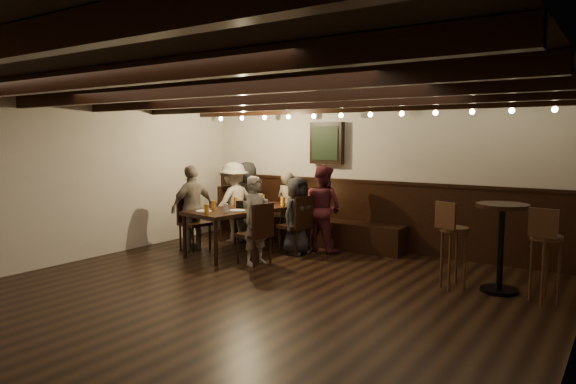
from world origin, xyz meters
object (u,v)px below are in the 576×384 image
Objects in this scene: person_bench_left at (247,199)px; bar_stool_left at (453,257)px; chair_right_near at (296,236)px; person_bench_right at (323,208)px; chair_right_far at (255,245)px; dining_table at (244,212)px; person_right_far at (256,221)px; high_top_table at (501,234)px; person_bench_centre at (288,207)px; bar_stool_right at (545,267)px; chair_left_far at (194,233)px; chair_left_near at (235,225)px; person_right_near at (297,216)px; person_left_near at (234,202)px; person_left_far at (193,208)px.

person_bench_left reaches higher than bar_stool_left.
person_bench_right reaches higher than chair_right_near.
dining_table is at bearing 57.96° from chair_right_far.
high_top_table is (3.23, 0.56, 0.05)m from person_right_far.
person_bench_centre is (0.91, 0.02, -0.07)m from person_bench_left.
person_bench_right is at bearing 180.00° from person_bench_left.
bar_stool_right is at bearing -75.64° from chair_right_far.
chair_left_far is 1.70m from chair_right_near.
chair_left_near is 1.10× the size of chair_right_far.
person_right_near is 1.14× the size of bar_stool_left.
person_right_near is at bearing 174.00° from high_top_table.
bar_stool_right is at bearing -17.35° from high_top_table.
chair_left_near is 0.40m from person_left_near.
bar_stool_right is (3.63, -0.49, 0.12)m from chair_right_near.
person_left_far is at bearing 63.43° from person_bench_centre.
person_bench_centre is 1.68m from person_right_far.
person_bench_right is 1.30× the size of bar_stool_right.
bar_stool_left is (3.41, -0.19, -0.26)m from dining_table.
person_bench_right is (0.87, -0.28, 0.07)m from person_bench_centre.
chair_left_near reaches higher than chair_right_near.
person_right_far is (1.33, -1.10, 0.34)m from chair_left_near.
chair_right_far is 0.70× the size of person_right_far.
bar_stool_right is at bearing 100.36° from person_left_far.
person_bench_left is 1.36m from person_left_far.
chair_left_far is 4.19m from bar_stool_left.
high_top_table is (3.10, -0.33, 0.08)m from person_right_near.
person_left_near is 1.75m from person_right_far.
person_left_far is 1.29× the size of bar_stool_right.
chair_right_far is 1.78m from person_left_near.
person_right_near reaches higher than bar_stool_right.
chair_right_near is 1.77m from person_left_far.
person_bench_left is at bearing 50.18° from chair_right_far.
chair_right_far is at bearing 90.00° from person_left_far.
high_top_table is at bearing 91.52° from chair_left_near.
person_right_far is 1.20× the size of bar_stool_right.
dining_table is 0.93m from chair_left_far.
person_left_near reaches higher than chair_left_far.
dining_table is 1.44× the size of person_bench_left.
person_right_near is (0.66, -0.70, -0.01)m from person_bench_centre.
person_left_near is 1.50m from person_right_near.
chair_left_near is 1.50m from person_right_near.
chair_left_far is at bearing -153.67° from bar_stool_left.
person_bench_left is (0.01, 1.36, 0.42)m from chair_left_far.
person_bench_right is (1.67, 0.21, 0.40)m from chair_left_near.
person_right_near is (0.03, -0.00, 0.33)m from chair_right_near.
chair_right_near is (1.55, 0.68, 0.00)m from chair_left_far.
chair_left_far is (-0.13, -0.89, -0.02)m from chair_left_near.
chair_left_far is 0.87× the size of high_top_table.
person_left_near reaches higher than person_right_far.
chair_right_near is 3.67m from bar_stool_right.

